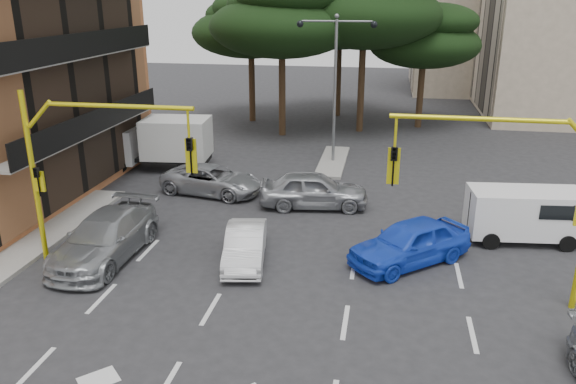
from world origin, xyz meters
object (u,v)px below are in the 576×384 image
(van_white, at_px, (524,215))
(box_truck_a, at_px, (158,144))
(car_silver_wagon, at_px, (105,237))
(car_white_hatch, at_px, (245,245))
(car_blue_compact, at_px, (410,242))
(car_silver_cross_a, at_px, (212,180))
(signal_mast_right, at_px, (527,181))
(car_silver_cross_b, at_px, (314,190))
(signal_mast_left, at_px, (81,158))
(street_lamp_center, at_px, (336,63))

(van_white, xyz_separation_m, box_truck_a, (-17.11, 6.33, 0.36))
(car_silver_wagon, height_order, van_white, van_white)
(car_white_hatch, height_order, car_blue_compact, car_blue_compact)
(car_white_hatch, height_order, car_silver_cross_a, car_silver_cross_a)
(car_silver_cross_a, xyz_separation_m, box_truck_a, (-3.94, 3.24, 0.73))
(signal_mast_right, distance_m, car_blue_compact, 4.81)
(signal_mast_right, distance_m, car_silver_wagon, 13.85)
(car_silver_cross_a, bearing_deg, car_silver_wagon, 177.91)
(van_white, height_order, box_truck_a, box_truck_a)
(signal_mast_right, xyz_separation_m, car_silver_cross_b, (-6.93, 7.01, -3.08))
(signal_mast_left, bearing_deg, car_white_hatch, 13.96)
(car_silver_wagon, relative_size, van_white, 1.32)
(signal_mast_right, distance_m, signal_mast_left, 13.61)
(car_silver_wagon, bearing_deg, car_white_hatch, 7.84)
(street_lamp_center, height_order, van_white, street_lamp_center)
(van_white, bearing_deg, car_silver_cross_b, -110.32)
(car_blue_compact, bearing_deg, car_silver_wagon, -122.68)
(box_truck_a, bearing_deg, car_silver_wagon, -172.70)
(car_blue_compact, xyz_separation_m, car_silver_cross_b, (-3.99, 4.83, 0.03))
(car_silver_cross_a, distance_m, box_truck_a, 5.15)
(signal_mast_left, xyz_separation_m, car_silver_cross_a, (1.74, 7.95, -3.23))
(street_lamp_center, relative_size, car_silver_cross_b, 1.66)
(signal_mast_right, height_order, car_blue_compact, signal_mast_right)
(signal_mast_right, xyz_separation_m, car_silver_wagon, (-13.48, 0.69, -3.10))
(signal_mast_left, xyz_separation_m, van_white, (14.92, 4.86, -2.86))
(car_white_hatch, bearing_deg, street_lamp_center, 72.46)
(street_lamp_center, distance_m, van_white, 12.99)
(car_silver_cross_a, distance_m, van_white, 13.53)
(car_silver_wagon, bearing_deg, signal_mast_left, -99.20)
(car_silver_cross_a, bearing_deg, signal_mast_left, 178.08)
(car_silver_wagon, bearing_deg, van_white, 17.07)
(signal_mast_right, bearing_deg, car_blue_compact, 143.43)
(van_white, bearing_deg, car_silver_cross_a, -108.92)
(car_blue_compact, relative_size, car_silver_cross_b, 0.97)
(car_silver_wagon, height_order, car_silver_cross_b, car_silver_cross_b)
(signal_mast_right, relative_size, van_white, 1.47)
(car_white_hatch, bearing_deg, car_blue_compact, -0.31)
(street_lamp_center, bearing_deg, car_white_hatch, -97.85)
(car_silver_cross_a, xyz_separation_m, car_silver_cross_b, (4.93, -0.94, 0.14))
(van_white, bearing_deg, car_silver_wagon, -79.97)
(signal_mast_left, xyz_separation_m, car_silver_cross_b, (6.67, 7.01, -3.08))
(car_silver_cross_a, height_order, van_white, van_white)
(signal_mast_left, relative_size, car_silver_cross_a, 1.27)
(car_blue_compact, distance_m, car_silver_cross_a, 10.63)
(signal_mast_left, distance_m, street_lamp_center, 15.65)
(car_white_hatch, bearing_deg, car_silver_cross_b, 64.51)
(signal_mast_left, bearing_deg, box_truck_a, 101.10)
(street_lamp_center, distance_m, car_blue_compact, 13.28)
(car_silver_cross_a, relative_size, van_white, 1.16)
(car_white_hatch, bearing_deg, car_silver_cross_a, 106.56)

